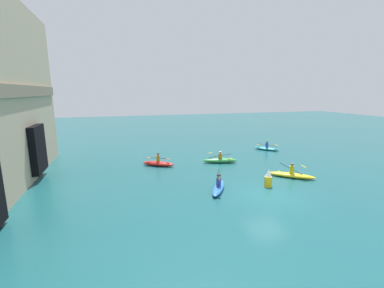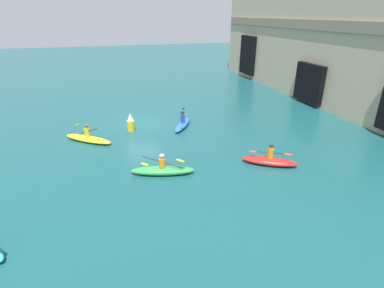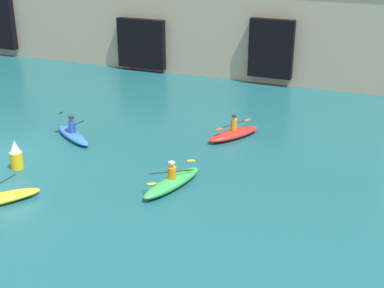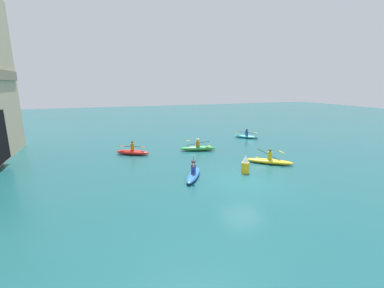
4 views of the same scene
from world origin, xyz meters
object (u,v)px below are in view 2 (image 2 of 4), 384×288
at_px(kayak_yellow, 88,138).
at_px(kayak_blue, 183,124).
at_px(kayak_red, 270,161).
at_px(kayak_green, 163,170).
at_px(marker_buoy, 131,123).

xyz_separation_m(kayak_yellow, kayak_blue, (-0.88, 6.53, 0.01)).
bearing_deg(kayak_blue, kayak_red, -125.56).
height_order(kayak_red, kayak_blue, kayak_blue).
bearing_deg(kayak_blue, kayak_yellow, 129.15).
xyz_separation_m(kayak_blue, kayak_green, (6.45, -2.80, 0.02)).
height_order(kayak_yellow, kayak_red, kayak_red).
distance_m(kayak_yellow, kayak_blue, 6.59).
distance_m(kayak_red, marker_buoy, 9.95).
distance_m(kayak_red, kayak_blue, 7.68).
bearing_deg(marker_buoy, kayak_red, 42.05).
height_order(kayak_green, marker_buoy, marker_buoy).
xyz_separation_m(kayak_blue, marker_buoy, (-0.31, -3.67, 0.35)).
bearing_deg(kayak_red, kayak_yellow, -1.69).
distance_m(kayak_yellow, kayak_green, 6.70).
relative_size(kayak_green, marker_buoy, 2.64).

